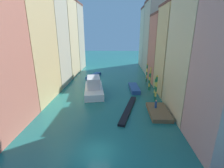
{
  "coord_description": "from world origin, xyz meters",
  "views": [
    {
      "loc": [
        2.09,
        -14.41,
        12.32
      ],
      "look_at": [
        0.76,
        19.61,
        1.5
      ],
      "focal_mm": 26.12,
      "sensor_mm": 36.0,
      "label": 1
    }
  ],
  "objects_px": {
    "waterfront_dock": "(159,112)",
    "mooring_pole_0": "(156,88)",
    "mooring_pole_3": "(150,77)",
    "gondola_black": "(128,109)",
    "mooring_pole_4": "(147,73)",
    "motorboat_1": "(134,88)",
    "mooring_pole_2": "(149,81)",
    "vaporetto_white": "(94,87)",
    "person_on_dock": "(156,104)",
    "mooring_pole_1": "(155,87)",
    "motorboat_0": "(94,76)"
  },
  "relations": [
    {
      "from": "waterfront_dock",
      "to": "mooring_pole_0",
      "type": "xyz_separation_m",
      "value": [
        0.51,
        4.99,
        2.26
      ]
    },
    {
      "from": "mooring_pole_3",
      "to": "gondola_black",
      "type": "distance_m",
      "value": 13.45
    },
    {
      "from": "mooring_pole_4",
      "to": "motorboat_1",
      "type": "relative_size",
      "value": 0.75
    },
    {
      "from": "mooring_pole_2",
      "to": "motorboat_1",
      "type": "height_order",
      "value": "mooring_pole_2"
    },
    {
      "from": "mooring_pole_2",
      "to": "vaporetto_white",
      "type": "height_order",
      "value": "mooring_pole_2"
    },
    {
      "from": "mooring_pole_3",
      "to": "mooring_pole_4",
      "type": "bearing_deg",
      "value": 90.74
    },
    {
      "from": "person_on_dock",
      "to": "mooring_pole_2",
      "type": "xyz_separation_m",
      "value": [
        0.76,
        10.43,
        0.84
      ]
    },
    {
      "from": "mooring_pole_2",
      "to": "gondola_black",
      "type": "xyz_separation_m",
      "value": [
        -5.15,
        -10.27,
        -1.91
      ]
    },
    {
      "from": "mooring_pole_1",
      "to": "gondola_black",
      "type": "relative_size",
      "value": 0.38
    },
    {
      "from": "mooring_pole_1",
      "to": "vaporetto_white",
      "type": "distance_m",
      "value": 12.53
    },
    {
      "from": "mooring_pole_2",
      "to": "gondola_black",
      "type": "bearing_deg",
      "value": -116.61
    },
    {
      "from": "mooring_pole_2",
      "to": "mooring_pole_0",
      "type": "bearing_deg",
      "value": -89.32
    },
    {
      "from": "mooring_pole_4",
      "to": "motorboat_0",
      "type": "distance_m",
      "value": 15.21
    },
    {
      "from": "person_on_dock",
      "to": "mooring_pole_2",
      "type": "height_order",
      "value": "mooring_pole_2"
    },
    {
      "from": "motorboat_0",
      "to": "motorboat_1",
      "type": "relative_size",
      "value": 1.1
    },
    {
      "from": "mooring_pole_4",
      "to": "person_on_dock",
      "type": "bearing_deg",
      "value": -94.1
    },
    {
      "from": "waterfront_dock",
      "to": "mooring_pole_3",
      "type": "xyz_separation_m",
      "value": [
        0.93,
        12.99,
        2.16
      ]
    },
    {
      "from": "mooring_pole_1",
      "to": "mooring_pole_0",
      "type": "bearing_deg",
      "value": -98.66
    },
    {
      "from": "mooring_pole_1",
      "to": "motorboat_1",
      "type": "distance_m",
      "value": 5.46
    },
    {
      "from": "vaporetto_white",
      "to": "motorboat_1",
      "type": "distance_m",
      "value": 9.03
    },
    {
      "from": "mooring_pole_1",
      "to": "motorboat_0",
      "type": "distance_m",
      "value": 20.51
    },
    {
      "from": "waterfront_dock",
      "to": "vaporetto_white",
      "type": "bearing_deg",
      "value": 143.09
    },
    {
      "from": "person_on_dock",
      "to": "mooring_pole_0",
      "type": "relative_size",
      "value": 0.27
    },
    {
      "from": "mooring_pole_3",
      "to": "motorboat_0",
      "type": "bearing_deg",
      "value": 148.65
    },
    {
      "from": "mooring_pole_4",
      "to": "mooring_pole_0",
      "type": "bearing_deg",
      "value": -91.64
    },
    {
      "from": "mooring_pole_0",
      "to": "motorboat_1",
      "type": "bearing_deg",
      "value": 119.49
    },
    {
      "from": "person_on_dock",
      "to": "mooring_pole_4",
      "type": "height_order",
      "value": "mooring_pole_4"
    },
    {
      "from": "mooring_pole_0",
      "to": "vaporetto_white",
      "type": "bearing_deg",
      "value": 162.99
    },
    {
      "from": "mooring_pole_0",
      "to": "motorboat_0",
      "type": "xyz_separation_m",
      "value": [
        -14.07,
        16.82,
        -2.21
      ]
    },
    {
      "from": "motorboat_1",
      "to": "person_on_dock",
      "type": "bearing_deg",
      "value": -75.91
    },
    {
      "from": "person_on_dock",
      "to": "motorboat_1",
      "type": "xyz_separation_m",
      "value": [
        -2.54,
        10.13,
        -0.82
      ]
    },
    {
      "from": "waterfront_dock",
      "to": "mooring_pole_0",
      "type": "distance_m",
      "value": 5.5
    },
    {
      "from": "mooring_pole_3",
      "to": "mooring_pole_4",
      "type": "distance_m",
      "value": 4.5
    },
    {
      "from": "vaporetto_white",
      "to": "gondola_black",
      "type": "relative_size",
      "value": 0.97
    },
    {
      "from": "mooring_pole_2",
      "to": "mooring_pole_3",
      "type": "relative_size",
      "value": 0.84
    },
    {
      "from": "mooring_pole_4",
      "to": "motorboat_1",
      "type": "xyz_separation_m",
      "value": [
        -3.74,
        -6.52,
        -2.0
      ]
    },
    {
      "from": "mooring_pole_2",
      "to": "mooring_pole_1",
      "type": "bearing_deg",
      "value": -83.74
    },
    {
      "from": "person_on_dock",
      "to": "mooring_pole_3",
      "type": "xyz_separation_m",
      "value": [
        1.25,
        12.15,
        1.22
      ]
    },
    {
      "from": "vaporetto_white",
      "to": "mooring_pole_0",
      "type": "bearing_deg",
      "value": -17.01
    },
    {
      "from": "person_on_dock",
      "to": "motorboat_0",
      "type": "relative_size",
      "value": 0.2
    },
    {
      "from": "person_on_dock",
      "to": "mooring_pole_1",
      "type": "distance_m",
      "value": 6.65
    },
    {
      "from": "motorboat_1",
      "to": "mooring_pole_3",
      "type": "bearing_deg",
      "value": 28.03
    },
    {
      "from": "mooring_pole_4",
      "to": "motorboat_1",
      "type": "height_order",
      "value": "mooring_pole_4"
    },
    {
      "from": "mooring_pole_0",
      "to": "mooring_pole_3",
      "type": "height_order",
      "value": "mooring_pole_0"
    },
    {
      "from": "mooring_pole_4",
      "to": "waterfront_dock",
      "type": "bearing_deg",
      "value": -92.84
    },
    {
      "from": "vaporetto_white",
      "to": "gondola_black",
      "type": "bearing_deg",
      "value": -48.3
    },
    {
      "from": "mooring_pole_3",
      "to": "gondola_black",
      "type": "xyz_separation_m",
      "value": [
        -5.64,
        -11.99,
        -2.29
      ]
    },
    {
      "from": "mooring_pole_3",
      "to": "gondola_black",
      "type": "height_order",
      "value": "mooring_pole_3"
    },
    {
      "from": "mooring_pole_3",
      "to": "motorboat_1",
      "type": "distance_m",
      "value": 4.76
    },
    {
      "from": "person_on_dock",
      "to": "mooring_pole_0",
      "type": "height_order",
      "value": "mooring_pole_0"
    }
  ]
}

